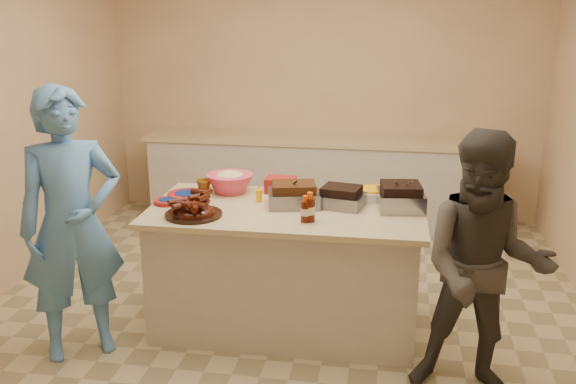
% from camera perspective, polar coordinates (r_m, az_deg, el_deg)
% --- Properties ---
extents(room, '(4.50, 5.00, 2.70)m').
position_cam_1_polar(room, '(4.82, -0.51, -11.06)').
color(room, beige).
rests_on(room, ground).
extents(back_counter, '(3.60, 0.64, 0.90)m').
position_cam_1_polar(back_counter, '(6.69, 2.79, 1.09)').
color(back_counter, beige).
rests_on(back_counter, ground).
extents(island, '(1.88, 1.00, 0.89)m').
position_cam_1_polar(island, '(4.72, -0.10, -11.72)').
color(island, beige).
rests_on(island, ground).
extents(rib_platter, '(0.40, 0.40, 0.15)m').
position_cam_1_polar(rib_platter, '(4.26, -8.38, -2.10)').
color(rib_platter, '#461307').
rests_on(rib_platter, island).
extents(pulled_pork_tray, '(0.39, 0.33, 0.10)m').
position_cam_1_polar(pulled_pork_tray, '(4.42, 0.51, -1.23)').
color(pulled_pork_tray, '#47230F').
rests_on(pulled_pork_tray, island).
extents(brisket_tray, '(0.34, 0.30, 0.09)m').
position_cam_1_polar(brisket_tray, '(4.41, 4.74, -1.30)').
color(brisket_tray, black).
rests_on(brisket_tray, island).
extents(roasting_pan, '(0.34, 0.34, 0.12)m').
position_cam_1_polar(roasting_pan, '(4.41, 9.93, -1.50)').
color(roasting_pan, gray).
rests_on(roasting_pan, island).
extents(coleslaw_bowl, '(0.35, 0.35, 0.24)m').
position_cam_1_polar(coleslaw_bowl, '(4.74, -5.15, -0.03)').
color(coleslaw_bowl, '#D93B58').
rests_on(coleslaw_bowl, island).
extents(sausage_plate, '(0.37, 0.37, 0.05)m').
position_cam_1_polar(sausage_plate, '(4.59, 1.92, -0.56)').
color(sausage_plate, silver).
rests_on(sausage_plate, island).
extents(mac_cheese_dish, '(0.35, 0.28, 0.08)m').
position_cam_1_polar(mac_cheese_dish, '(4.61, 7.29, -0.60)').
color(mac_cheese_dish, '#F7AC0B').
rests_on(mac_cheese_dish, island).
extents(bbq_bottle_a, '(0.07, 0.07, 0.19)m').
position_cam_1_polar(bbq_bottle_a, '(4.11, 1.95, -2.63)').
color(bbq_bottle_a, '#3F1104').
rests_on(bbq_bottle_a, island).
extents(bbq_bottle_b, '(0.06, 0.06, 0.17)m').
position_cam_1_polar(bbq_bottle_b, '(4.10, 1.55, -2.67)').
color(bbq_bottle_b, '#3F1104').
rests_on(bbq_bottle_b, island).
extents(mustard_bottle, '(0.04, 0.04, 0.12)m').
position_cam_1_polar(mustard_bottle, '(4.50, -2.59, -0.88)').
color(mustard_bottle, '#FBC500').
rests_on(mustard_bottle, island).
extents(sauce_bowl, '(0.15, 0.05, 0.15)m').
position_cam_1_polar(sauce_bowl, '(4.58, -0.12, -0.56)').
color(sauce_bowl, silver).
rests_on(sauce_bowl, island).
extents(plate_stack_large, '(0.28, 0.28, 0.03)m').
position_cam_1_polar(plate_stack_large, '(4.66, -8.96, -0.49)').
color(plate_stack_large, maroon).
rests_on(plate_stack_large, island).
extents(plate_stack_small, '(0.20, 0.20, 0.03)m').
position_cam_1_polar(plate_stack_small, '(4.55, -10.61, -0.99)').
color(plate_stack_small, maroon).
rests_on(plate_stack_small, island).
extents(plastic_cup, '(0.11, 0.10, 0.11)m').
position_cam_1_polar(plastic_cup, '(4.74, -7.47, -0.10)').
color(plastic_cup, brown).
rests_on(plastic_cup, island).
extents(basket_stack, '(0.22, 0.17, 0.11)m').
position_cam_1_polar(basket_stack, '(4.73, -0.65, 0.01)').
color(basket_stack, maroon).
rests_on(basket_stack, island).
extents(guest_blue, '(1.54, 1.82, 0.42)m').
position_cam_1_polar(guest_blue, '(4.62, -17.63, -13.19)').
color(guest_blue, '#538FD8').
rests_on(guest_blue, ground).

